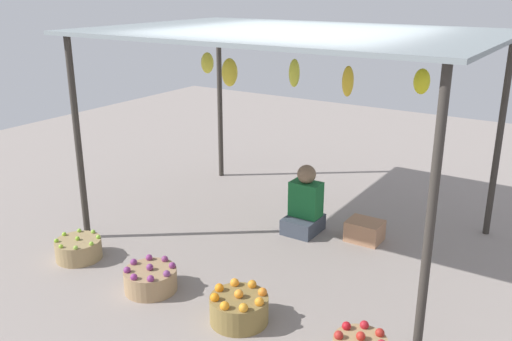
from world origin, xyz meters
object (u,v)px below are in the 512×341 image
object	(u,v)px
vendor_person	(305,206)
basket_purple_onions	(151,279)
basket_oranges	(239,308)
basket_limes	(79,249)
wooden_crate_near_vendor	(365,231)

from	to	relation	value
vendor_person	basket_purple_onions	distance (m)	1.99
basket_oranges	basket_limes	bearing A→B (deg)	179.03
vendor_person	basket_purple_onions	size ratio (longest dim) A/B	1.62
basket_limes	vendor_person	bearing A→B (deg)	48.63
basket_limes	wooden_crate_near_vendor	xyz separation A→B (m)	(2.29, 1.98, 0.01)
vendor_person	basket_oranges	world-z (taller)	vendor_person
basket_oranges	wooden_crate_near_vendor	size ratio (longest dim) A/B	1.32
basket_purple_onions	basket_limes	bearing A→B (deg)	176.68
vendor_person	basket_purple_onions	bearing A→B (deg)	-106.78
wooden_crate_near_vendor	vendor_person	bearing A→B (deg)	-168.20
basket_purple_onions	wooden_crate_near_vendor	xyz separation A→B (m)	(1.24, 2.04, 0.01)
basket_oranges	wooden_crate_near_vendor	world-z (taller)	basket_oranges
vendor_person	basket_limes	xyz separation A→B (m)	(-1.62, -1.84, -0.19)
vendor_person	basket_oranges	xyz separation A→B (m)	(0.39, -1.87, -0.18)
basket_limes	basket_purple_onions	xyz separation A→B (m)	(1.05, -0.06, 0.00)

